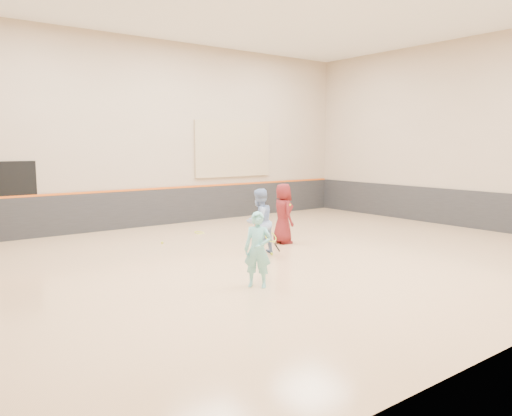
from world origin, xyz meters
TOP-DOWN VIEW (x-y plane):
  - room at (0.00, 0.00)m, footprint 15.04×12.04m
  - wainscot_back at (0.00, 5.97)m, footprint 14.90×0.04m
  - wainscot_right at (7.47, 0.00)m, footprint 0.04×11.90m
  - accent_stripe at (0.00, 5.96)m, footprint 14.90×0.03m
  - acoustic_panel at (2.80, 5.95)m, footprint 3.20×0.08m
  - doorway at (-4.50, 5.98)m, footprint 1.10×0.05m
  - girl at (-1.98, -1.76)m, footprint 0.59×0.62m
  - instructor at (-0.28, 0.41)m, footprint 0.88×0.74m
  - young_man at (1.12, 1.17)m, footprint 0.70×0.90m
  - held_racket at (-0.12, 0.18)m, footprint 0.55×0.55m
  - spare_racket at (0.09, 3.85)m, footprint 0.72×0.72m
  - ball_under_racket at (-0.07, 0.19)m, footprint 0.07×0.07m
  - ball_in_hand at (1.17, 0.96)m, footprint 0.07×0.07m
  - ball_beside_spare at (-1.56, 3.03)m, footprint 0.07×0.07m

SIDE VIEW (x-z plane):
  - ball_under_racket at x=-0.07m, z-range 0.00..0.07m
  - ball_beside_spare at x=-1.56m, z-range 0.00..0.07m
  - spare_racket at x=0.09m, z-range 0.00..0.16m
  - held_racket at x=-0.12m, z-range 0.19..0.72m
  - wainscot_back at x=0.00m, z-range 0.00..1.20m
  - wainscot_right at x=7.47m, z-range 0.00..1.20m
  - girl at x=-1.98m, z-range 0.00..1.42m
  - instructor at x=-0.28m, z-range 0.00..1.61m
  - young_man at x=1.12m, z-range 0.00..1.62m
  - room at x=0.00m, z-range -2.30..3.92m
  - ball_in_hand at x=1.17m, z-range 1.02..1.09m
  - doorway at x=-4.50m, z-range 0.00..2.20m
  - accent_stripe at x=0.00m, z-range 1.19..1.25m
  - acoustic_panel at x=2.80m, z-range 1.50..3.50m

